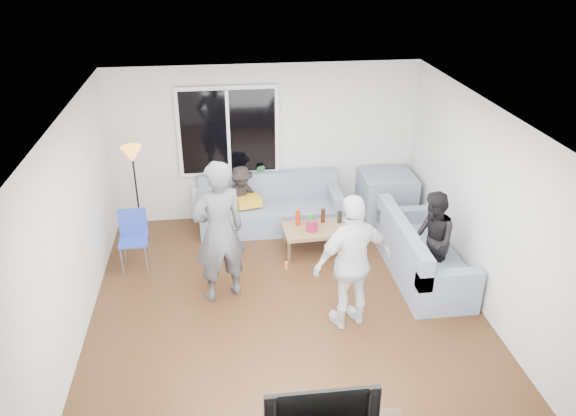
{
  "coord_description": "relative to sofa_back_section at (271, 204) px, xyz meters",
  "views": [
    {
      "loc": [
        -0.75,
        -6.13,
        4.45
      ],
      "look_at": [
        0.1,
        0.6,
        1.15
      ],
      "focal_mm": 35.71,
      "sensor_mm": 36.0,
      "label": 1
    }
  ],
  "objects": [
    {
      "name": "player_left",
      "position": [
        -0.85,
        -1.89,
        0.55
      ],
      "size": [
        0.82,
        0.68,
        1.94
      ],
      "primitive_type": "imported",
      "rotation": [
        0.0,
        0.0,
        3.49
      ],
      "color": "#4B4B50",
      "rests_on": "floor"
    },
    {
      "name": "television",
      "position": [
        -0.04,
        -4.77,
        0.3
      ],
      "size": [
        0.99,
        0.13,
        0.57
      ],
      "primitive_type": "imported",
      "color": "black",
      "rests_on": "tv_console"
    },
    {
      "name": "floor_lamp",
      "position": [
        -2.08,
        -0.18,
        0.36
      ],
      "size": [
        0.32,
        0.32,
        1.56
      ],
      "primitive_type": null,
      "color": "orange",
      "rests_on": "floor"
    },
    {
      "name": "window_frame",
      "position": [
        -0.63,
        0.42,
        1.12
      ],
      "size": [
        1.62,
        0.06,
        1.47
      ],
      "primitive_type": "cube",
      "color": "white",
      "rests_on": "wall_back"
    },
    {
      "name": "wall_front",
      "position": [
        -0.03,
        -5.04,
        0.88
      ],
      "size": [
        5.0,
        0.04,
        2.6
      ],
      "primitive_type": "cube",
      "color": "silver",
      "rests_on": "ground"
    },
    {
      "name": "window_glass",
      "position": [
        -0.63,
        0.38,
        1.12
      ],
      "size": [
        1.5,
        0.02,
        1.35
      ],
      "primitive_type": "cube",
      "color": "black",
      "rests_on": "window_frame"
    },
    {
      "name": "sofa_right_section",
      "position": [
        1.99,
        -1.75,
        0.0
      ],
      "size": [
        2.0,
        0.85,
        0.85
      ],
      "primitive_type": null,
      "rotation": [
        0.0,
        0.0,
        1.57
      ],
      "color": "slate",
      "rests_on": "floor"
    },
    {
      "name": "ceiling",
      "position": [
        -0.03,
        -2.27,
        2.2
      ],
      "size": [
        5.0,
        5.5,
        0.04
      ],
      "primitive_type": "cube",
      "color": "white",
      "rests_on": "ground"
    },
    {
      "name": "side_chair",
      "position": [
        -2.08,
        -1.0,
        0.01
      ],
      "size": [
        0.41,
        0.41,
        0.86
      ],
      "primitive_type": null,
      "rotation": [
        0.0,
        0.0,
        0.03
      ],
      "color": "#2940B4",
      "rests_on": "floor"
    },
    {
      "name": "spectator_right",
      "position": [
        1.99,
        -1.96,
        0.26
      ],
      "size": [
        0.59,
        0.72,
        1.38
      ],
      "primitive_type": "imported",
      "rotation": [
        0.0,
        0.0,
        -1.68
      ],
      "color": "black",
      "rests_on": "floor"
    },
    {
      "name": "bottle_c",
      "position": [
        0.74,
        -0.7,
        0.09
      ],
      "size": [
        0.07,
        0.07,
        0.22
      ],
      "primitive_type": "cylinder",
      "color": "black",
      "rests_on": "coffee_table"
    },
    {
      "name": "vase",
      "position": [
        -0.77,
        0.35,
        0.28
      ],
      "size": [
        0.17,
        0.17,
        0.17
      ],
      "primitive_type": "imported",
      "rotation": [
        0.0,
        0.0,
        -0.05
      ],
      "color": "white",
      "rests_on": "radiator"
    },
    {
      "name": "spectator_back",
      "position": [
        -0.47,
        0.03,
        0.12
      ],
      "size": [
        0.8,
        0.62,
        1.09
      ],
      "primitive_type": "imported",
      "rotation": [
        0.0,
        0.0,
        0.35
      ],
      "color": "black",
      "rests_on": "floor"
    },
    {
      "name": "radiator",
      "position": [
        -0.63,
        0.38,
        -0.11
      ],
      "size": [
        1.3,
        0.12,
        0.62
      ],
      "primitive_type": "cube",
      "color": "silver",
      "rests_on": "floor"
    },
    {
      "name": "potted_plant",
      "position": [
        -0.15,
        0.35,
        0.38
      ],
      "size": [
        0.23,
        0.2,
        0.37
      ],
      "primitive_type": "imported",
      "rotation": [
        0.0,
        0.0,
        -0.22
      ],
      "color": "#29682C",
      "rests_on": "radiator"
    },
    {
      "name": "cushion_red",
      "position": [
        -0.42,
        0.06,
        0.09
      ],
      "size": [
        0.43,
        0.39,
        0.13
      ],
      "primitive_type": "cube",
      "rotation": [
        0.0,
        0.0,
        -0.28
      ],
      "color": "maroon",
      "rests_on": "sofa_back_section"
    },
    {
      "name": "cushion_yellow",
      "position": [
        -0.36,
        -0.02,
        0.09
      ],
      "size": [
        0.44,
        0.39,
        0.14
      ],
      "primitive_type": "cube",
      "rotation": [
        0.0,
        0.0,
        0.21
      ],
      "color": "gold",
      "rests_on": "sofa_back_section"
    },
    {
      "name": "floor",
      "position": [
        -0.03,
        -2.27,
        -0.45
      ],
      "size": [
        5.0,
        5.5,
        0.04
      ],
      "primitive_type": "cube",
      "color": "#56351C",
      "rests_on": "ground"
    },
    {
      "name": "sofa_back_section",
      "position": [
        0.0,
        0.0,
        0.0
      ],
      "size": [
        2.3,
        0.85,
        0.85
      ],
      "primitive_type": null,
      "color": "slate",
      "rests_on": "floor"
    },
    {
      "name": "coffee_table",
      "position": [
        0.66,
        -0.87,
        -0.22
      ],
      "size": [
        1.13,
        0.66,
        0.4
      ],
      "primitive_type": "cube",
      "rotation": [
        0.0,
        0.0,
        0.05
      ],
      "color": "#9C724B",
      "rests_on": "floor"
    },
    {
      "name": "pitcher",
      "position": [
        0.52,
        -0.95,
        0.06
      ],
      "size": [
        0.17,
        0.17,
        0.17
      ],
      "primitive_type": "cylinder",
      "color": "#991B3F",
      "rests_on": "coffee_table"
    },
    {
      "name": "window_mullion",
      "position": [
        -0.63,
        0.37,
        1.12
      ],
      "size": [
        0.05,
        0.03,
        1.35
      ],
      "primitive_type": "cube",
      "color": "white",
      "rests_on": "window_frame"
    },
    {
      "name": "bottle_e",
      "position": [
        0.99,
        -0.74,
        0.07
      ],
      "size": [
        0.07,
        0.07,
        0.19
      ],
      "primitive_type": "cylinder",
      "color": "black",
      "rests_on": "coffee_table"
    },
    {
      "name": "wall_left",
      "position": [
        -2.55,
        -2.27,
        0.88
      ],
      "size": [
        0.04,
        5.5,
        2.6
      ],
      "primitive_type": "cube",
      "color": "silver",
      "rests_on": "ground"
    },
    {
      "name": "wall_right",
      "position": [
        2.49,
        -2.27,
        0.88
      ],
      "size": [
        0.04,
        5.5,
        2.6
      ],
      "primitive_type": "cube",
      "color": "silver",
      "rests_on": "ground"
    },
    {
      "name": "bottle_a",
      "position": [
        0.34,
        -0.75,
        0.1
      ],
      "size": [
        0.07,
        0.07,
        0.25
      ],
      "primitive_type": "cylinder",
      "color": "#B82F0A",
      "rests_on": "coffee_table"
    },
    {
      "name": "sofa_corner",
      "position": [
        1.93,
        0.0,
        0.0
      ],
      "size": [
        0.85,
        0.85,
        0.85
      ],
      "primitive_type": "cube",
      "color": "slate",
      "rests_on": "floor"
    },
    {
      "name": "wall_back",
      "position": [
        -0.03,
        0.5,
        0.88
      ],
      "size": [
        5.0,
        0.04,
        2.6
      ],
      "primitive_type": "cube",
      "color": "silver",
      "rests_on": "ground"
    },
    {
      "name": "bottle_b",
      "position": [
        0.5,
        -0.96,
        0.11
      ],
      "size": [
        0.08,
        0.08,
        0.27
      ],
      "primitive_type": "cylinder",
      "color": "#1B9726",
      "rests_on": "coffee_table"
    },
    {
      "name": "player_right",
      "position": [
        0.72,
        -2.68,
        0.45
      ],
      "size": [
        1.1,
        0.7,
        1.75
      ],
      "primitive_type": "imported",
      "rotation": [
        0.0,
        0.0,
        3.43
      ],
      "color": "silver",
      "rests_on": "floor"
    }
  ]
}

